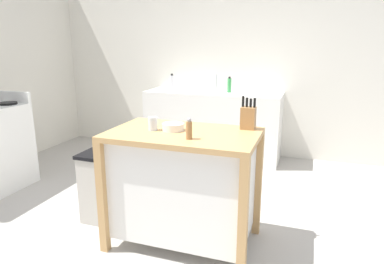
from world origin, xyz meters
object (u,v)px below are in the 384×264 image
object	(u,v)px
sink_faucet	(216,83)
bottle_spray_cleaner	(172,83)
drinking_cup	(153,124)
bottle_dish_soap	(229,85)
knife_block	(248,117)
trash_bin	(103,187)
bowl_ceramic_wide	(173,127)
kitchen_island	(184,182)
pepper_grinder	(189,129)

from	to	relation	value
sink_faucet	bottle_spray_cleaner	size ratio (longest dim) A/B	0.93
drinking_cup	bottle_dish_soap	bearing A→B (deg)	88.08
knife_block	sink_faucet	bearing A→B (deg)	111.60
drinking_cup	trash_bin	size ratio (longest dim) A/B	0.16
knife_block	bottle_spray_cleaner	distance (m)	2.28
bowl_ceramic_wide	bottle_dish_soap	xyz separation A→B (m)	(-0.07, 2.18, 0.07)
kitchen_island	sink_faucet	distance (m)	2.39
kitchen_island	bowl_ceramic_wide	size ratio (longest dim) A/B	6.81
bottle_dish_soap	knife_block	bearing A→B (deg)	-72.87
bowl_ceramic_wide	bottle_spray_cleaner	world-z (taller)	bottle_spray_cleaner
bowl_ceramic_wide	sink_faucet	world-z (taller)	sink_faucet
pepper_grinder	bottle_dish_soap	xyz separation A→B (m)	(-0.27, 2.37, 0.03)
drinking_cup	pepper_grinder	bearing A→B (deg)	-23.02
drinking_cup	bottle_spray_cleaner	xyz separation A→B (m)	(-0.70, 2.10, 0.06)
kitchen_island	drinking_cup	bearing A→B (deg)	-173.36
knife_block	bottle_spray_cleaner	xyz separation A→B (m)	(-1.38, 1.82, 0.02)
trash_bin	sink_faucet	size ratio (longest dim) A/B	2.86
knife_block	bottle_dish_soap	xyz separation A→B (m)	(-0.60, 1.95, 0.01)
bottle_dish_soap	drinking_cup	bearing A→B (deg)	-91.92
trash_bin	bottle_spray_cleaner	world-z (taller)	bottle_spray_cleaner
kitchen_island	bottle_dish_soap	distance (m)	2.26
pepper_grinder	trash_bin	bearing A→B (deg)	164.03
bowl_ceramic_wide	sink_faucet	bearing A→B (deg)	97.14
kitchen_island	bowl_ceramic_wide	bearing A→B (deg)	168.60
bowl_ceramic_wide	kitchen_island	bearing A→B (deg)	-11.40
pepper_grinder	bottle_spray_cleaner	size ratio (longest dim) A/B	0.64
bottle_dish_soap	trash_bin	bearing A→B (deg)	-106.82
bowl_ceramic_wide	sink_faucet	size ratio (longest dim) A/B	0.75
pepper_grinder	bowl_ceramic_wide	bearing A→B (deg)	135.72
trash_bin	bottle_dish_soap	distance (m)	2.31
bowl_ceramic_wide	bottle_dish_soap	world-z (taller)	bottle_dish_soap
pepper_grinder	sink_faucet	xyz separation A→B (m)	(-0.48, 2.48, 0.04)
kitchen_island	bowl_ceramic_wide	xyz separation A→B (m)	(-0.09, 0.02, 0.43)
kitchen_island	pepper_grinder	xyz separation A→B (m)	(0.11, -0.17, 0.47)
pepper_grinder	trash_bin	xyz separation A→B (m)	(-0.91, 0.26, -0.67)
knife_block	trash_bin	distance (m)	1.42
knife_block	drinking_cup	bearing A→B (deg)	-157.69
bottle_dish_soap	bottle_spray_cleaner	xyz separation A→B (m)	(-0.78, -0.12, 0.01)
bowl_ceramic_wide	pepper_grinder	xyz separation A→B (m)	(0.20, -0.19, 0.04)
bowl_ceramic_wide	bottle_dish_soap	bearing A→B (deg)	91.91
sink_faucet	drinking_cup	bearing A→B (deg)	-86.58
knife_block	bowl_ceramic_wide	xyz separation A→B (m)	(-0.53, -0.23, -0.06)
bowl_ceramic_wide	drinking_cup	world-z (taller)	drinking_cup
bowl_ceramic_wide	drinking_cup	xyz separation A→B (m)	(-0.15, -0.05, 0.02)
knife_block	bowl_ceramic_wide	size ratio (longest dim) A/B	1.55
sink_faucet	kitchen_island	bearing A→B (deg)	-80.76
drinking_cup	kitchen_island	bearing A→B (deg)	6.64
drinking_cup	bottle_dish_soap	size ratio (longest dim) A/B	0.48
kitchen_island	knife_block	bearing A→B (deg)	29.62
bowl_ceramic_wide	pepper_grinder	size ratio (longest dim) A/B	1.09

